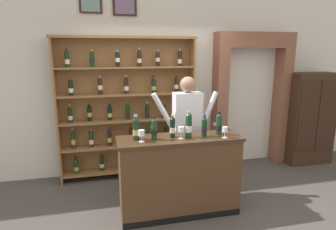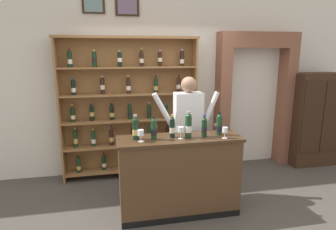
# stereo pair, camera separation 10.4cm
# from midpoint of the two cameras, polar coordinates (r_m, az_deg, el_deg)

# --- Properties ---
(ground_plane) EXTENTS (14.00, 14.00, 0.02)m
(ground_plane) POSITION_cam_midpoint_polar(r_m,az_deg,el_deg) (3.99, 0.77, -18.85)
(ground_plane) COLOR #47423D
(back_wall) EXTENTS (12.00, 0.19, 3.42)m
(back_wall) POSITION_cam_midpoint_polar(r_m,az_deg,el_deg) (4.97, -3.63, 8.45)
(back_wall) COLOR silver
(back_wall) RESTS_ON ground
(wine_shelf) EXTENTS (2.23, 0.30, 2.29)m
(wine_shelf) POSITION_cam_midpoint_polar(r_m,az_deg,el_deg) (4.72, -8.68, 1.76)
(wine_shelf) COLOR olive
(wine_shelf) RESTS_ON ground
(archway_doorway) EXTENTS (1.42, 0.45, 2.38)m
(archway_doorway) POSITION_cam_midpoint_polar(r_m,az_deg,el_deg) (5.46, 15.27, 4.33)
(archway_doorway) COLOR brown
(archway_doorway) RESTS_ON ground
(side_cabinet) EXTENTS (0.85, 0.43, 1.69)m
(side_cabinet) POSITION_cam_midpoint_polar(r_m,az_deg,el_deg) (5.91, 25.75, -0.61)
(side_cabinet) COLOR #382316
(side_cabinet) RESTS_ON ground
(tasting_counter) EXTENTS (1.55, 0.49, 1.03)m
(tasting_counter) POSITION_cam_midpoint_polar(r_m,az_deg,el_deg) (3.75, 1.43, -11.97)
(tasting_counter) COLOR #4C331E
(tasting_counter) RESTS_ON ground
(shopkeeper) EXTENTS (0.98, 0.22, 1.73)m
(shopkeeper) POSITION_cam_midpoint_polar(r_m,az_deg,el_deg) (4.05, 3.08, -1.73)
(shopkeeper) COLOR #2D3347
(shopkeeper) RESTS_ON ground
(tasting_bottle_bianco) EXTENTS (0.08, 0.08, 0.31)m
(tasting_bottle_bianco) POSITION_cam_midpoint_polar(r_m,az_deg,el_deg) (3.47, -7.24, -2.67)
(tasting_bottle_bianco) COLOR black
(tasting_bottle_bianco) RESTS_ON tasting_counter
(tasting_bottle_chianti) EXTENTS (0.07, 0.07, 0.29)m
(tasting_bottle_chianti) POSITION_cam_midpoint_polar(r_m,az_deg,el_deg) (3.46, -3.61, -2.77)
(tasting_bottle_chianti) COLOR #19381E
(tasting_bottle_chianti) RESTS_ON tasting_counter
(tasting_bottle_super_tuscan) EXTENTS (0.07, 0.07, 0.29)m
(tasting_bottle_super_tuscan) POSITION_cam_midpoint_polar(r_m,az_deg,el_deg) (3.53, 0.05, -2.38)
(tasting_bottle_super_tuscan) COLOR black
(tasting_bottle_super_tuscan) RESTS_ON tasting_counter
(tasting_bottle_vin_santo) EXTENTS (0.08, 0.08, 0.33)m
(tasting_bottle_vin_santo) POSITION_cam_midpoint_polar(r_m,az_deg,el_deg) (3.53, 3.27, -2.01)
(tasting_bottle_vin_santo) COLOR #19381E
(tasting_bottle_vin_santo) RESTS_ON tasting_counter
(tasting_bottle_brunello) EXTENTS (0.07, 0.07, 0.29)m
(tasting_bottle_brunello) POSITION_cam_midpoint_polar(r_m,az_deg,el_deg) (3.60, 6.37, -2.27)
(tasting_bottle_brunello) COLOR black
(tasting_bottle_brunello) RESTS_ON tasting_counter
(tasting_bottle_prosecco) EXTENTS (0.07, 0.07, 0.30)m
(tasting_bottle_prosecco) POSITION_cam_midpoint_polar(r_m,az_deg,el_deg) (3.70, 9.27, -1.78)
(tasting_bottle_prosecco) COLOR #19381E
(tasting_bottle_prosecco) RESTS_ON tasting_counter
(wine_glass_center) EXTENTS (0.07, 0.07, 0.15)m
(wine_glass_center) POSITION_cam_midpoint_polar(r_m,az_deg,el_deg) (3.38, -6.18, -3.69)
(wine_glass_center) COLOR silver
(wine_glass_center) RESTS_ON tasting_counter
(wine_glass_right) EXTENTS (0.08, 0.08, 0.15)m
(wine_glass_right) POSITION_cam_midpoint_polar(r_m,az_deg,el_deg) (3.49, 1.75, -2.95)
(wine_glass_right) COLOR silver
(wine_glass_right) RESTS_ON tasting_counter
(wine_glass_spare) EXTENTS (0.07, 0.07, 0.14)m
(wine_glass_spare) POSITION_cam_midpoint_polar(r_m,az_deg,el_deg) (3.58, 10.41, -2.97)
(wine_glass_spare) COLOR silver
(wine_glass_spare) RESTS_ON tasting_counter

